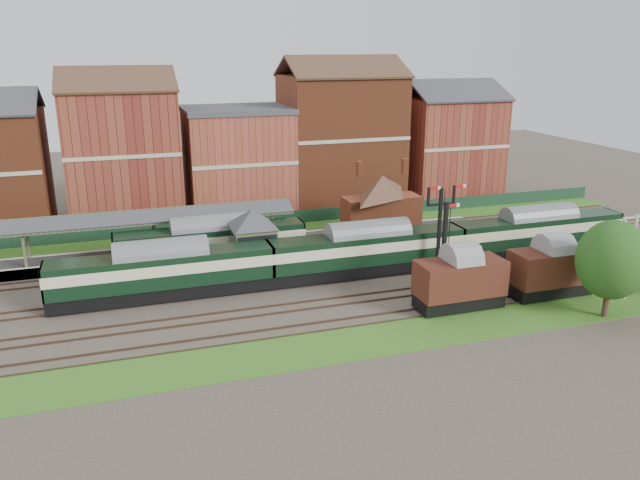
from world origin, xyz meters
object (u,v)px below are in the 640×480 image
object	(u,v)px
platform_railcar	(211,242)
dmu_train	(368,249)
semaphore_bracket	(440,227)
goods_van_a	(460,280)
signal_box	(253,240)

from	to	relation	value
platform_railcar	dmu_train	bearing A→B (deg)	-27.13
semaphore_bracket	goods_van_a	xyz separation A→B (m)	(-1.67, -6.50, -2.32)
semaphore_bracket	goods_van_a	world-z (taller)	semaphore_bracket
semaphore_bracket	dmu_train	size ratio (longest dim) A/B	0.16
platform_railcar	goods_van_a	size ratio (longest dim) A/B	2.53
dmu_train	platform_railcar	xyz separation A→B (m)	(-12.69, 6.50, -0.05)
signal_box	dmu_train	distance (m)	10.05
signal_box	goods_van_a	distance (m)	18.16
goods_van_a	dmu_train	bearing A→B (deg)	113.39
dmu_train	goods_van_a	size ratio (longest dim) A/B	7.79
semaphore_bracket	dmu_train	xyz separation A→B (m)	(-5.56, 2.50, -2.26)
semaphore_bracket	platform_railcar	size ratio (longest dim) A/B	0.48
platform_railcar	goods_van_a	bearing A→B (deg)	-43.07
signal_box	semaphore_bracket	xyz separation A→B (m)	(15.04, -5.75, 1.44)
signal_box	dmu_train	bearing A→B (deg)	-18.92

